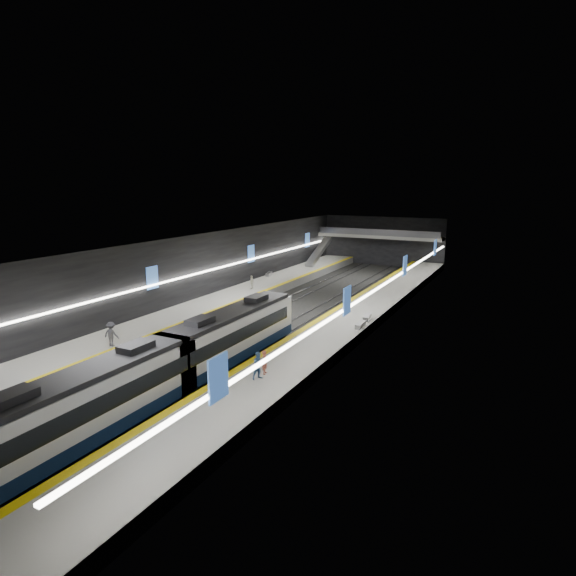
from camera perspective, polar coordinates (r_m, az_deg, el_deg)
The scene contains 25 objects.
ground at distance 49.64m, azimuth -0.63°, elevation -3.31°, with size 70.00×70.00×0.00m, color black.
ceiling at distance 48.10m, azimuth -0.66°, elevation 5.91°, with size 20.00×70.00×0.04m, color beige.
wall_left at distance 54.07m, azimuth -10.04°, elevation 2.15°, with size 0.04×70.00×8.00m, color black.
wall_right at distance 44.98m, azimuth 10.67°, elevation 0.07°, with size 0.04×70.00×8.00m, color black.
wall_back at distance 80.93m, azimuth 11.15°, elevation 5.47°, with size 20.00×0.04×8.00m, color black.
platform_left at distance 53.34m, azimuth -7.77°, elevation -1.75°, with size 5.00×70.00×1.00m, color slate.
tile_surface_left at distance 53.22m, azimuth -7.78°, elevation -1.22°, with size 5.00×70.00×0.02m, color #A3A39E.
tactile_strip_left at distance 52.01m, azimuth -5.80°, elevation -1.48°, with size 0.60×70.00×0.02m, color yellow.
platform_right at distance 46.58m, azimuth 7.55°, elevation -3.84°, with size 5.00×70.00×1.00m, color slate.
tile_surface_right at distance 46.44m, azimuth 7.57°, elevation -3.23°, with size 5.00×70.00×0.02m, color #A3A39E.
tactile_strip_right at distance 47.20m, azimuth 5.06°, elevation -2.90°, with size 0.60×70.00×0.02m, color yellow.
rails at distance 49.63m, azimuth -0.63°, elevation -3.24°, with size 6.52×70.00×0.12m.
train at distance 32.06m, azimuth -13.57°, elevation -8.48°, with size 2.69×28.52×3.60m.
ad_posters at distance 49.49m, azimuth -0.10°, elevation 1.99°, with size 19.94×53.50×2.20m.
cove_light_left at distance 53.98m, azimuth -9.87°, elevation 1.93°, with size 0.25×68.60×0.12m, color white.
cove_light_right at distance 45.07m, azimuth 10.42°, elevation -0.15°, with size 0.25×68.60×0.12m, color white.
mezzanine_bridge at distance 78.84m, azimuth 10.75°, elevation 6.06°, with size 20.00×3.00×1.50m.
escalator at distance 75.21m, azimuth 3.65°, elevation 4.32°, with size 1.20×8.00×0.60m, color #99999E.
bench_left_far at distance 65.62m, azimuth -2.28°, elevation 1.66°, with size 0.49×1.78×0.43m, color #99999E.
bench_right_near at distance 42.74m, azimuth 8.57°, elevation -4.36°, with size 0.49×1.77×0.43m, color #99999E.
bench_right_far at distance 45.18m, azimuth 9.35°, elevation -3.45°, with size 0.52×1.88×0.46m, color #99999E.
passenger_right_a at distance 32.18m, azimuth -2.75°, elevation -8.79°, with size 0.59×0.39×1.62m, color #C56149.
passenger_right_b at distance 31.34m, azimuth -3.48°, elevation -9.18°, with size 0.89×0.70×1.84m, color #537DB5.
passenger_left_a at distance 57.33m, azimuth -4.32°, elevation 0.67°, with size 0.96×0.40×1.63m, color beige.
passenger_left_b at distance 39.75m, azimuth -20.20°, elevation -5.15°, with size 1.25×0.72×1.94m, color #3F3E46.
Camera 1 is at (22.51, -42.16, 13.43)m, focal length 30.00 mm.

